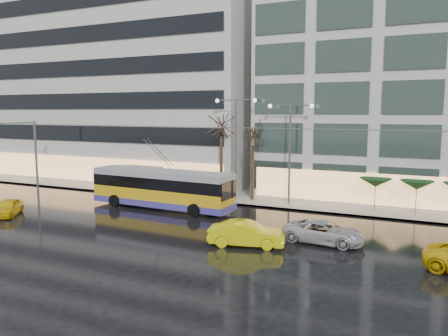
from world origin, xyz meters
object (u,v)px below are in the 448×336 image
Objects in this scene: street_lamp_near at (236,135)px; trolleybus at (162,190)px; bus_shelter at (139,173)px; taxi_a at (8,207)px.

trolleybus is at bearing -127.79° from street_lamp_near.
street_lamp_near reaches higher than bus_shelter.
street_lamp_near is 19.48m from taxi_a.
bus_shelter is 11.14m from street_lamp_near.
taxi_a is at bearing -105.35° from bus_shelter.
bus_shelter is 13.06m from taxi_a.
trolleybus is 8.16m from bus_shelter.
street_lamp_near is (4.30, 5.55, 4.41)m from trolleybus.
street_lamp_near is at bearing 52.21° from trolleybus.
street_lamp_near reaches higher than trolleybus.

